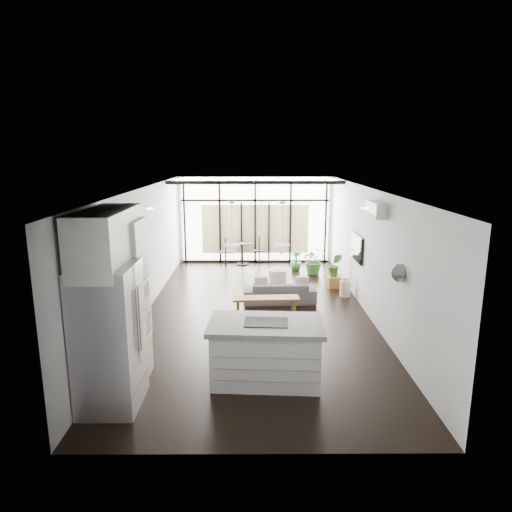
{
  "coord_description": "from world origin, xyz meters",
  "views": [
    {
      "loc": [
        -0.06,
        -9.83,
        3.55
      ],
      "look_at": [
        0.0,
        0.3,
        1.25
      ],
      "focal_mm": 32.0,
      "sensor_mm": 36.0,
      "label": 1
    }
  ],
  "objects_px": {
    "sofa": "(279,288)",
    "pouf": "(278,277)",
    "console_bench": "(266,307)",
    "milk_can": "(345,287)",
    "fridge": "(109,337)",
    "tv": "(357,248)",
    "island": "(266,352)"
  },
  "relations": [
    {
      "from": "tv",
      "to": "sofa",
      "type": "bearing_deg",
      "value": -172.4
    },
    {
      "from": "console_bench",
      "to": "tv",
      "type": "distance_m",
      "value": 2.82
    },
    {
      "from": "island",
      "to": "sofa",
      "type": "relative_size",
      "value": 1.03
    },
    {
      "from": "fridge",
      "to": "console_bench",
      "type": "bearing_deg",
      "value": 56.93
    },
    {
      "from": "pouf",
      "to": "tv",
      "type": "xyz_separation_m",
      "value": [
        1.85,
        -1.33,
        1.1
      ]
    },
    {
      "from": "island",
      "to": "pouf",
      "type": "xyz_separation_m",
      "value": [
        0.47,
        5.49,
        -0.29
      ]
    },
    {
      "from": "island",
      "to": "milk_can",
      "type": "height_order",
      "value": "island"
    },
    {
      "from": "island",
      "to": "tv",
      "type": "height_order",
      "value": "tv"
    },
    {
      "from": "tv",
      "to": "milk_can",
      "type": "bearing_deg",
      "value": 138.96
    },
    {
      "from": "console_bench",
      "to": "sofa",
      "type": "bearing_deg",
      "value": 68.82
    },
    {
      "from": "pouf",
      "to": "island",
      "type": "bearing_deg",
      "value": -94.94
    },
    {
      "from": "console_bench",
      "to": "tv",
      "type": "relative_size",
      "value": 1.32
    },
    {
      "from": "fridge",
      "to": "milk_can",
      "type": "distance_m",
      "value": 6.69
    },
    {
      "from": "milk_can",
      "to": "tv",
      "type": "xyz_separation_m",
      "value": [
        0.21,
        -0.18,
        1.05
      ]
    },
    {
      "from": "sofa",
      "to": "tv",
      "type": "distance_m",
      "value": 2.13
    },
    {
      "from": "island",
      "to": "tv",
      "type": "distance_m",
      "value": 4.84
    },
    {
      "from": "fridge",
      "to": "sofa",
      "type": "xyz_separation_m",
      "value": [
        2.65,
        4.6,
        -0.69
      ]
    },
    {
      "from": "milk_can",
      "to": "tv",
      "type": "distance_m",
      "value": 1.08
    },
    {
      "from": "sofa",
      "to": "tv",
      "type": "bearing_deg",
      "value": -174.64
    },
    {
      "from": "island",
      "to": "console_bench",
      "type": "relative_size",
      "value": 1.23
    },
    {
      "from": "console_bench",
      "to": "milk_can",
      "type": "distance_m",
      "value": 2.53
    },
    {
      "from": "fridge",
      "to": "island",
      "type": "bearing_deg",
      "value": 17.18
    },
    {
      "from": "fridge",
      "to": "pouf",
      "type": "xyz_separation_m",
      "value": [
        2.69,
        6.18,
        -0.83
      ]
    },
    {
      "from": "fridge",
      "to": "sofa",
      "type": "height_order",
      "value": "fridge"
    },
    {
      "from": "milk_can",
      "to": "tv",
      "type": "height_order",
      "value": "tv"
    },
    {
      "from": "tv",
      "to": "console_bench",
      "type": "bearing_deg",
      "value": -149.48
    },
    {
      "from": "sofa",
      "to": "tv",
      "type": "relative_size",
      "value": 1.58
    },
    {
      "from": "island",
      "to": "fridge",
      "type": "bearing_deg",
      "value": -159.32
    },
    {
      "from": "pouf",
      "to": "milk_can",
      "type": "distance_m",
      "value": 2.0
    },
    {
      "from": "fridge",
      "to": "pouf",
      "type": "distance_m",
      "value": 6.79
    },
    {
      "from": "sofa",
      "to": "pouf",
      "type": "xyz_separation_m",
      "value": [
        0.04,
        1.58,
        -0.14
      ]
    },
    {
      "from": "fridge",
      "to": "tv",
      "type": "distance_m",
      "value": 6.65
    }
  ]
}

